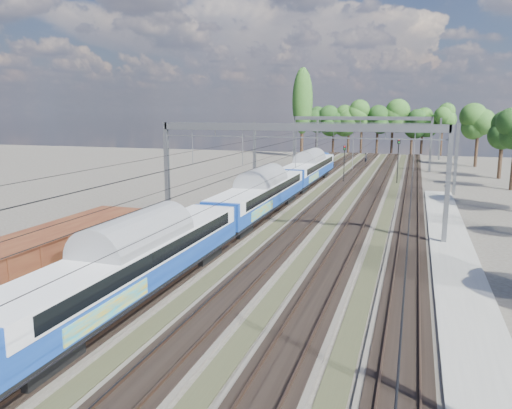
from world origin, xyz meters
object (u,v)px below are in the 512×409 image
(worker, at_px, (366,158))
(signal_far, at_px, (398,155))
(signal_near, at_px, (344,159))
(emu_train, at_px, (260,190))
(freight_boxcar, at_px, (48,261))

(worker, height_order, signal_far, signal_far)
(signal_near, xyz_separation_m, signal_far, (7.13, 1.95, 0.64))
(emu_train, xyz_separation_m, signal_far, (11.40, 27.73, 1.21))
(freight_boxcar, distance_m, worker, 77.72)
(freight_boxcar, bearing_deg, emu_train, 79.02)
(freight_boxcar, distance_m, signal_far, 53.39)
(emu_train, height_order, freight_boxcar, emu_train)
(signal_far, bearing_deg, worker, 88.88)
(emu_train, relative_size, worker, 33.87)
(emu_train, distance_m, worker, 54.19)
(worker, height_order, signal_near, signal_near)
(emu_train, height_order, worker, emu_train)
(emu_train, xyz_separation_m, freight_boxcar, (-4.50, -23.21, -0.50))
(freight_boxcar, bearing_deg, worker, 83.24)
(emu_train, height_order, signal_near, signal_near)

